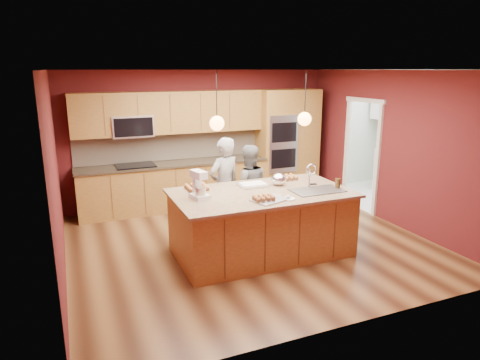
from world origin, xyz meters
name	(u,v)px	position (x,y,z in m)	size (l,w,h in m)	color
floor	(250,243)	(0.00, 0.00, 0.00)	(5.50, 5.50, 0.00)	#452614
ceiling	(251,70)	(0.00, 0.00, 2.70)	(5.50, 5.50, 0.00)	white
wall_back	(201,137)	(0.00, 2.50, 1.35)	(5.50, 5.50, 0.00)	#531618
wall_front	(350,209)	(0.00, -2.50, 1.35)	(5.50, 5.50, 0.00)	#531618
wall_left	(55,178)	(-2.75, 0.00, 1.35)	(5.00, 5.00, 0.00)	#531618
wall_right	(392,148)	(2.75, 0.00, 1.35)	(5.00, 5.00, 0.00)	#531618
cabinet_run	(172,160)	(-0.68, 2.25, 0.98)	(3.74, 0.64, 2.30)	brown
oven_column	(287,144)	(1.85, 2.19, 1.15)	(1.30, 0.62, 2.30)	brown
doorway_trim	(361,157)	(2.73, 0.80, 1.05)	(0.08, 1.11, 2.20)	silver
laundry_room	(415,106)	(4.35, 1.20, 1.95)	(2.60, 2.70, 2.70)	beige
pendant_left	(217,123)	(-0.67, -0.40, 2.00)	(0.20, 0.20, 0.80)	black
pendant_right	(304,119)	(0.69, -0.40, 2.00)	(0.20, 0.20, 0.80)	black
island	(262,222)	(0.03, -0.40, 0.49)	(2.62, 1.46, 1.34)	brown
person_left	(224,186)	(-0.21, 0.58, 0.82)	(0.60, 0.39, 1.64)	black
person_right	(248,188)	(0.22, 0.58, 0.74)	(0.72, 0.56, 1.49)	gray
stand_mixer	(199,187)	(-0.93, -0.36, 1.13)	(0.27, 0.32, 0.39)	white
sheet_cake	(253,185)	(0.02, -0.07, 0.99)	(0.43, 0.32, 0.05)	white
cooling_rack	(270,200)	(-0.07, -0.83, 0.97)	(0.47, 0.33, 0.02)	#ACADB3
mixing_bowl	(279,179)	(0.42, -0.16, 1.06)	(0.23, 0.23, 0.20)	silver
plate	(288,199)	(0.19, -0.88, 0.97)	(0.19, 0.19, 0.01)	white
tumbler	(338,183)	(1.15, -0.66, 1.04)	(0.08, 0.08, 0.15)	#3D2A10
phone	(313,184)	(0.93, -0.33, 0.97)	(0.13, 0.07, 0.01)	black
cupcakes_left	(197,187)	(-0.83, 0.08, 1.00)	(0.33, 0.33, 0.07)	#CA7E41
cupcakes_rack	(264,198)	(-0.16, -0.83, 1.01)	(0.30, 0.23, 0.07)	#CA7E41
cupcakes_right	(289,177)	(0.73, 0.08, 1.00)	(0.25, 0.25, 0.07)	#CA7E41
washer	(411,177)	(4.17, 0.92, 0.48)	(0.60, 0.62, 0.97)	white
dryer	(394,170)	(4.22, 1.50, 0.50)	(0.61, 0.63, 0.99)	white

